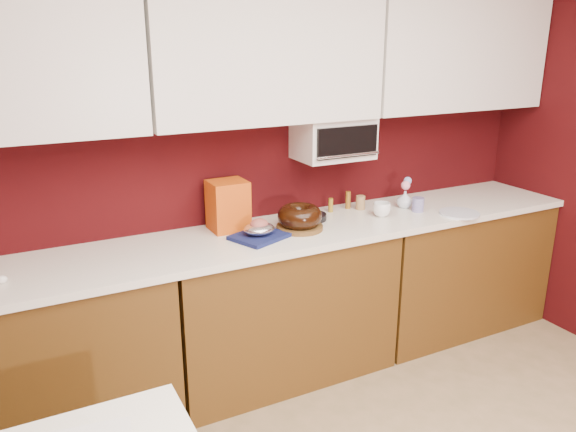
# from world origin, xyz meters

# --- Properties ---
(wall_back) EXTENTS (4.00, 0.02, 2.50)m
(wall_back) POSITION_xyz_m (0.00, 2.25, 1.25)
(wall_back) COLOR #380709
(wall_back) RESTS_ON floor
(base_cabinet_left) EXTENTS (1.31, 0.58, 0.86)m
(base_cabinet_left) POSITION_xyz_m (-1.33, 1.94, 0.43)
(base_cabinet_left) COLOR #543510
(base_cabinet_left) RESTS_ON floor
(base_cabinet_center) EXTENTS (1.31, 0.58, 0.86)m
(base_cabinet_center) POSITION_xyz_m (0.00, 1.94, 0.43)
(base_cabinet_center) COLOR #543510
(base_cabinet_center) RESTS_ON floor
(base_cabinet_right) EXTENTS (1.31, 0.58, 0.86)m
(base_cabinet_right) POSITION_xyz_m (1.33, 1.94, 0.43)
(base_cabinet_right) COLOR #543510
(base_cabinet_right) RESTS_ON floor
(countertop) EXTENTS (4.00, 0.62, 0.04)m
(countertop) POSITION_xyz_m (0.00, 1.94, 0.88)
(countertop) COLOR white
(countertop) RESTS_ON base_cabinet_center
(upper_cabinet_center) EXTENTS (1.31, 0.33, 0.70)m
(upper_cabinet_center) POSITION_xyz_m (0.00, 2.08, 1.85)
(upper_cabinet_center) COLOR white
(upper_cabinet_center) RESTS_ON wall_back
(upper_cabinet_right) EXTENTS (1.31, 0.33, 0.70)m
(upper_cabinet_right) POSITION_xyz_m (1.33, 2.08, 1.85)
(upper_cabinet_right) COLOR white
(upper_cabinet_right) RESTS_ON wall_back
(toaster_oven) EXTENTS (0.45, 0.30, 0.25)m
(toaster_oven) POSITION_xyz_m (0.45, 2.10, 1.38)
(toaster_oven) COLOR white
(toaster_oven) RESTS_ON upper_cabinet_center
(toaster_oven_door) EXTENTS (0.40, 0.02, 0.18)m
(toaster_oven_door) POSITION_xyz_m (0.45, 1.94, 1.38)
(toaster_oven_door) COLOR black
(toaster_oven_door) RESTS_ON toaster_oven
(toaster_oven_handle) EXTENTS (0.42, 0.02, 0.02)m
(toaster_oven_handle) POSITION_xyz_m (0.45, 1.93, 1.30)
(toaster_oven_handle) COLOR silver
(toaster_oven_handle) RESTS_ON toaster_oven
(cake_base) EXTENTS (0.29, 0.29, 0.02)m
(cake_base) POSITION_xyz_m (0.13, 1.92, 0.91)
(cake_base) COLOR brown
(cake_base) RESTS_ON countertop
(bundt_cake) EXTENTS (0.33, 0.33, 0.10)m
(bundt_cake) POSITION_xyz_m (0.13, 1.92, 0.98)
(bundt_cake) COLOR black
(bundt_cake) RESTS_ON cake_base
(navy_towel) EXTENTS (0.34, 0.32, 0.02)m
(navy_towel) POSITION_xyz_m (-0.14, 1.89, 0.91)
(navy_towel) COLOR #151C4F
(navy_towel) RESTS_ON countertop
(foil_ham_nest) EXTENTS (0.21, 0.20, 0.06)m
(foil_ham_nest) POSITION_xyz_m (-0.14, 1.89, 0.96)
(foil_ham_nest) COLOR white
(foil_ham_nest) RESTS_ON navy_towel
(roasted_ham) EXTENTS (0.11, 0.10, 0.07)m
(roasted_ham) POSITION_xyz_m (-0.14, 1.89, 0.98)
(roasted_ham) COLOR #AA564E
(roasted_ham) RESTS_ON foil_ham_nest
(pandoro_box) EXTENTS (0.21, 0.19, 0.28)m
(pandoro_box) POSITION_xyz_m (-0.23, 2.11, 1.04)
(pandoro_box) COLOR #B22B0B
(pandoro_box) RESTS_ON countertop
(dark_pan) EXTENTS (0.24, 0.24, 0.03)m
(dark_pan) POSITION_xyz_m (0.27, 2.05, 0.92)
(dark_pan) COLOR black
(dark_pan) RESTS_ON countertop
(coffee_mug) EXTENTS (0.13, 0.13, 0.11)m
(coffee_mug) POSITION_xyz_m (0.69, 1.91, 0.95)
(coffee_mug) COLOR white
(coffee_mug) RESTS_ON countertop
(blue_jar) EXTENTS (0.09, 0.09, 0.09)m
(blue_jar) POSITION_xyz_m (0.96, 1.89, 0.94)
(blue_jar) COLOR navy
(blue_jar) RESTS_ON countertop
(flower_vase) EXTENTS (0.11, 0.11, 0.12)m
(flower_vase) POSITION_xyz_m (0.94, 2.00, 0.96)
(flower_vase) COLOR silver
(flower_vase) RESTS_ON countertop
(flower_pink) EXTENTS (0.06, 0.06, 0.06)m
(flower_pink) POSITION_xyz_m (0.94, 2.00, 1.05)
(flower_pink) COLOR pink
(flower_pink) RESTS_ON flower_vase
(flower_blue) EXTENTS (0.05, 0.05, 0.05)m
(flower_blue) POSITION_xyz_m (0.97, 2.02, 1.07)
(flower_blue) COLOR #869BD7
(flower_blue) RESTS_ON flower_vase
(china_plate) EXTENTS (0.29, 0.29, 0.01)m
(china_plate) POSITION_xyz_m (1.15, 1.72, 0.91)
(china_plate) COLOR white
(china_plate) RESTS_ON countertop
(amber_bottle) EXTENTS (0.03, 0.03, 0.09)m
(amber_bottle) POSITION_xyz_m (0.46, 2.13, 0.94)
(amber_bottle) COLOR olive
(amber_bottle) RESTS_ON countertop
(paper_cup) EXTENTS (0.06, 0.06, 0.09)m
(paper_cup) POSITION_xyz_m (0.66, 2.09, 0.94)
(paper_cup) COLOR #9A7346
(paper_cup) RESTS_ON countertop
(egg_right) EXTENTS (0.06, 0.05, 0.04)m
(egg_right) POSITION_xyz_m (-1.41, 1.87, 0.92)
(egg_right) COLOR white
(egg_right) RESTS_ON countertop
(amber_bottle_tall) EXTENTS (0.03, 0.03, 0.11)m
(amber_bottle_tall) POSITION_xyz_m (0.60, 2.14, 0.96)
(amber_bottle_tall) COLOR brown
(amber_bottle_tall) RESTS_ON countertop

